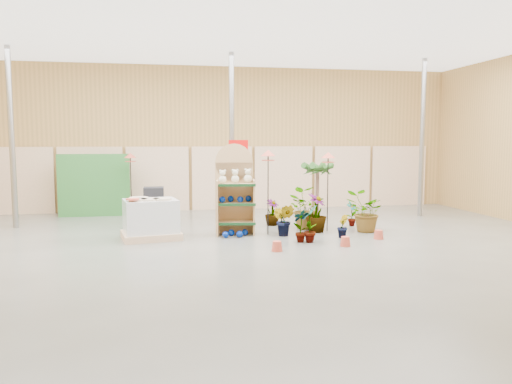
% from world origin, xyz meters
% --- Properties ---
extents(room, '(15.20, 12.10, 4.70)m').
position_xyz_m(room, '(0.00, 0.91, 2.21)').
color(room, '#595B54').
rests_on(room, ground).
extents(display_shelf, '(0.95, 0.67, 2.12)m').
position_xyz_m(display_shelf, '(-0.17, 1.71, 0.97)').
color(display_shelf, tan).
rests_on(display_shelf, ground).
extents(teddy_bears, '(0.78, 0.20, 0.33)m').
position_xyz_m(teddy_bears, '(-0.15, 1.61, 1.34)').
color(teddy_bears, beige).
rests_on(teddy_bears, display_shelf).
extents(gazing_balls_shelf, '(0.78, 0.27, 0.15)m').
position_xyz_m(gazing_balls_shelf, '(-0.17, 1.59, 0.83)').
color(gazing_balls_shelf, navy).
rests_on(gazing_balls_shelf, display_shelf).
extents(gazing_balls_floor, '(0.63, 0.39, 0.15)m').
position_xyz_m(gazing_balls_floor, '(-0.21, 1.33, 0.07)').
color(gazing_balls_floor, navy).
rests_on(gazing_balls_floor, ground).
extents(pallet_stack, '(1.41, 1.24, 0.92)m').
position_xyz_m(pallet_stack, '(-2.10, 1.45, 0.44)').
color(pallet_stack, '#D2AC8B').
rests_on(pallet_stack, ground).
extents(charcoal_planters, '(0.50, 0.50, 1.00)m').
position_xyz_m(charcoal_planters, '(-2.06, 3.11, 0.50)').
color(charcoal_planters, black).
rests_on(charcoal_planters, ground).
extents(trellis_stock, '(2.00, 0.30, 1.80)m').
position_xyz_m(trellis_stock, '(-3.80, 5.20, 0.90)').
color(trellis_stock, '#2C6E2D').
rests_on(trellis_stock, ground).
extents(offer_sign, '(0.50, 0.08, 2.20)m').
position_xyz_m(offer_sign, '(0.10, 2.98, 1.57)').
color(offer_sign, gray).
rests_on(offer_sign, ground).
extents(bird_table_front, '(0.34, 0.34, 1.97)m').
position_xyz_m(bird_table_front, '(0.58, 1.46, 1.83)').
color(bird_table_front, black).
rests_on(bird_table_front, ground).
extents(bird_table_right, '(0.34, 0.34, 1.91)m').
position_xyz_m(bird_table_right, '(2.09, 1.69, 1.77)').
color(bird_table_right, black).
rests_on(bird_table_right, ground).
extents(bird_table_back, '(0.34, 0.34, 1.84)m').
position_xyz_m(bird_table_back, '(-2.73, 4.59, 1.71)').
color(bird_table_back, black).
rests_on(bird_table_back, ground).
extents(palm, '(0.70, 0.70, 1.70)m').
position_xyz_m(palm, '(2.29, 3.17, 1.45)').
color(palm, brown).
rests_on(palm, ground).
extents(potted_plant_0, '(0.44, 0.35, 0.72)m').
position_xyz_m(potted_plant_0, '(1.10, 0.47, 0.36)').
color(potted_plant_0, '#224D1A').
rests_on(potted_plant_0, ground).
extents(potted_plant_1, '(0.51, 0.47, 0.74)m').
position_xyz_m(potted_plant_1, '(0.93, 1.21, 0.37)').
color(potted_plant_1, '#224D1A').
rests_on(potted_plant_1, ground).
extents(potted_plant_3, '(0.72, 0.72, 0.92)m').
position_xyz_m(potted_plant_3, '(1.78, 1.57, 0.46)').
color(potted_plant_3, '#224D1A').
rests_on(potted_plant_3, ground).
extents(potted_plant_4, '(0.41, 0.37, 0.64)m').
position_xyz_m(potted_plant_4, '(2.92, 2.21, 0.32)').
color(potted_plant_4, '#224D1A').
rests_on(potted_plant_4, ground).
extents(potted_plant_5, '(0.38, 0.33, 0.60)m').
position_xyz_m(potted_plant_5, '(0.91, 1.54, 0.30)').
color(potted_plant_5, '#224D1A').
rests_on(potted_plant_5, ground).
extents(potted_plant_6, '(1.21, 1.19, 1.01)m').
position_xyz_m(potted_plant_6, '(1.61, 2.05, 0.51)').
color(potted_plant_6, '#224D1A').
rests_on(potted_plant_6, ground).
extents(potted_plant_8, '(0.41, 0.50, 0.81)m').
position_xyz_m(potted_plant_8, '(1.28, 0.43, 0.40)').
color(potted_plant_8, '#224D1A').
rests_on(potted_plant_8, ground).
extents(potted_plant_9, '(0.31, 0.34, 0.52)m').
position_xyz_m(potted_plant_9, '(2.16, 0.80, 0.26)').
color(potted_plant_9, '#224D1A').
rests_on(potted_plant_9, ground).
extents(potted_plant_10, '(0.96, 0.86, 0.98)m').
position_xyz_m(potted_plant_10, '(2.93, 1.37, 0.49)').
color(potted_plant_10, '#224D1A').
rests_on(potted_plant_10, ground).
extents(potted_plant_11, '(0.53, 0.53, 0.67)m').
position_xyz_m(potted_plant_11, '(0.94, 2.70, 0.34)').
color(potted_plant_11, '#224D1A').
rests_on(potted_plant_11, ground).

